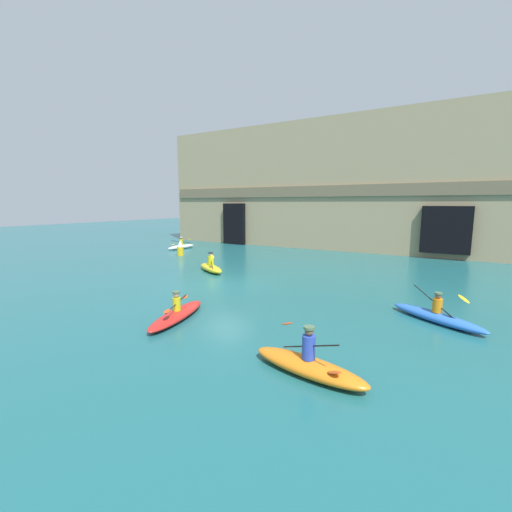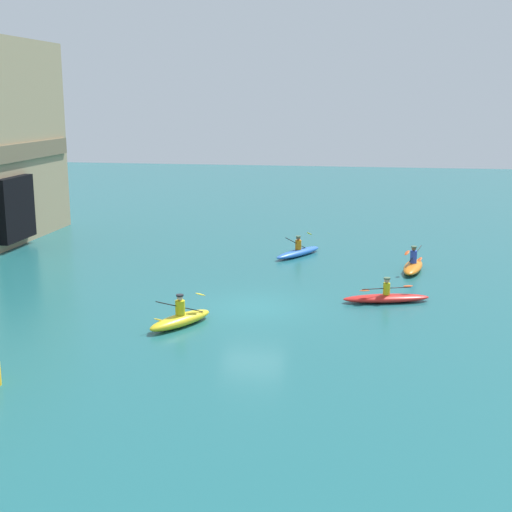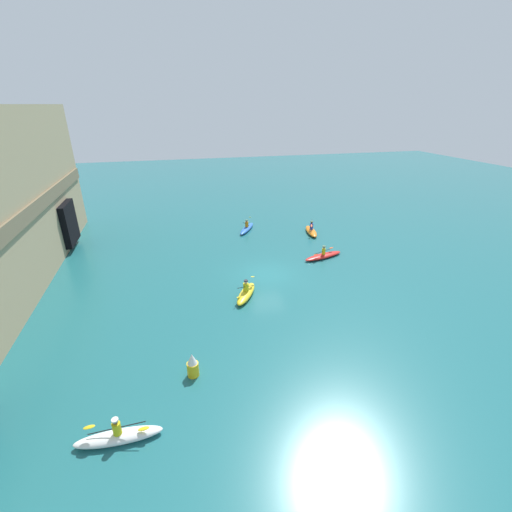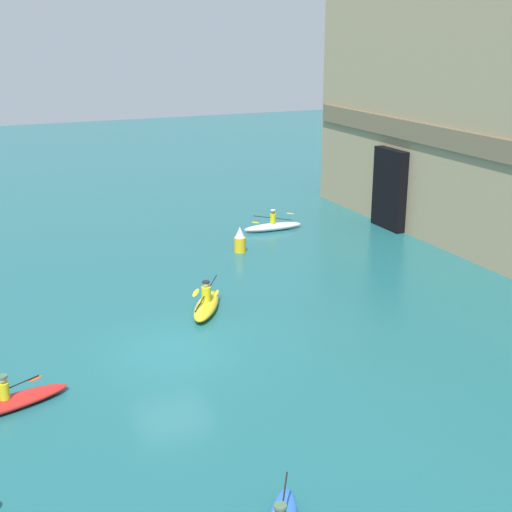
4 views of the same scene
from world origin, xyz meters
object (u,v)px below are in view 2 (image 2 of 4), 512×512
object	(u,v)px
kayak_red	(386,298)
kayak_yellow	(180,319)
kayak_blue	(298,252)
kayak_orange	(413,266)

from	to	relation	value
kayak_red	kayak_yellow	xyz separation A→B (m)	(-4.43, 7.49, 0.07)
kayak_blue	kayak_orange	size ratio (longest dim) A/B	1.06
kayak_blue	kayak_orange	world-z (taller)	kayak_orange
kayak_blue	kayak_yellow	bearing A→B (deg)	17.46
kayak_blue	kayak_yellow	size ratio (longest dim) A/B	1.17
kayak_red	kayak_orange	bearing A→B (deg)	61.67
kayak_blue	kayak_red	bearing A→B (deg)	60.15
kayak_red	kayak_blue	bearing A→B (deg)	104.23
kayak_blue	kayak_orange	bearing A→B (deg)	98.39
kayak_red	kayak_orange	xyz separation A→B (m)	(5.63, -1.33, 0.06)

